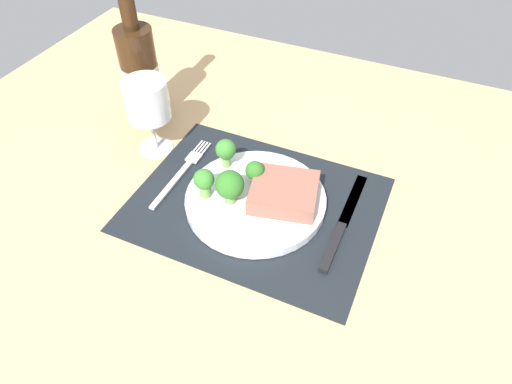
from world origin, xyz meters
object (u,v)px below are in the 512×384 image
object	(u,v)px
steak	(284,192)
fork	(182,172)
wine_bottle	(141,74)
plate	(256,200)
knife	(341,227)
wine_glass	(148,104)

from	to	relation	value
steak	fork	size ratio (longest dim) A/B	0.56
wine_bottle	plate	bearing A→B (deg)	-24.40
steak	knife	distance (cm)	10.76
plate	wine_bottle	distance (cm)	34.72
steak	wine_glass	xyz separation A→B (cm)	(-28.02, 4.35, 6.77)
knife	wine_glass	xyz separation A→B (cm)	(-38.37, 5.27, 9.55)
wine_glass	fork	bearing A→B (deg)	-27.67
fork	wine_glass	size ratio (longest dim) A/B	1.32
steak	wine_bottle	size ratio (longest dim) A/B	0.38
plate	wine_glass	size ratio (longest dim) A/B	1.62
plate	wine_bottle	xyz separation A→B (cm)	(-30.53, 13.85, 9.03)
steak	fork	distance (cm)	19.87
knife	wine_glass	size ratio (longest dim) A/B	1.58
plate	steak	size ratio (longest dim) A/B	2.19
steak	knife	xyz separation A→B (cm)	(10.35, -0.92, -2.78)
steak	wine_glass	size ratio (longest dim) A/B	0.74
steak	fork	xyz separation A→B (cm)	(-19.67, -0.03, -2.83)
steak	wine_bottle	bearing A→B (deg)	160.48
steak	wine_bottle	world-z (taller)	wine_bottle
knife	wine_bottle	xyz separation A→B (cm)	(-45.33, 13.32, 9.53)
steak	wine_glass	distance (cm)	29.15
plate	fork	world-z (taller)	plate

